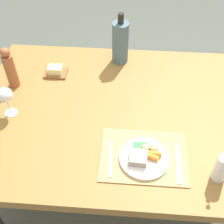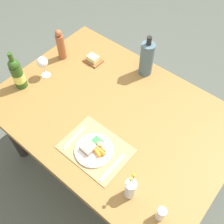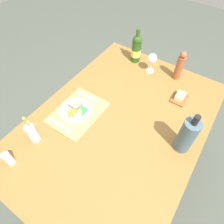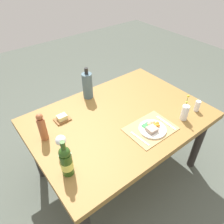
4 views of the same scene
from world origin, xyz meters
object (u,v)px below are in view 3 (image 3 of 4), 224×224
Objects in this scene: pepper_mill at (180,66)px; wine_bottle at (136,49)px; dinner_plate at (76,110)px; wine_glass at (152,59)px; cooler_bottle at (187,136)px; salt_shaker at (9,159)px; knife at (60,125)px; dining_table at (118,128)px; fork at (88,97)px; flower_vase at (32,133)px; butter_dish at (180,97)px.

wine_bottle is at bearing -91.41° from pepper_mill.
dinner_plate is 1.34× the size of wine_glass.
dinner_plate is at bearing -78.26° from cooler_bottle.
knife is at bearing 171.77° from salt_shaker.
pepper_mill is at bearing -154.91° from cooler_bottle.
cooler_bottle is at bearing 42.29° from wine_glass.
dining_table is 0.33m from dinner_plate.
knife is 1.00m from pepper_mill.
wine_glass is 0.68× the size of pepper_mill.
flower_vase reaches higher than fork.
wine_bottle is (-0.22, -0.50, 0.10)m from butter_dish.
cooler_bottle is 1.27× the size of pepper_mill.
salt_shaker reaches higher than butter_dish.
knife is 0.36m from salt_shaker.
wine_glass is at bearing -116.83° from butter_dish.
knife is at bearing -40.77° from butter_dish.
dinner_plate is (0.10, -0.30, 0.11)m from dining_table.
knife is at bearing -27.80° from pepper_mill.
butter_dish is (0.17, 0.33, -0.10)m from wine_glass.
salt_shaker is at bearing 0.63° from flower_vase.
dinner_plate is 0.86m from pepper_mill.
dinner_plate is 0.75m from wine_bottle.
dining_table is 6.33× the size of flower_vase.
cooler_bottle reaches higher than dinner_plate.
knife is at bearing -3.66° from fork.
dinner_plate is at bearing 167.85° from flower_vase.
butter_dish is (-0.52, 0.56, -0.00)m from dinner_plate.
dining_table is 9.26× the size of wine_glass.
dinner_plate is at bearing -71.84° from dining_table.
pepper_mill reaches higher than knife.
salt_shaker is (0.50, -0.07, 0.03)m from dinner_plate.
wine_bottle reaches higher than knife.
wine_glass is at bearing 163.17° from flower_vase.
dinner_plate is at bearing -31.66° from pepper_mill.
knife is 0.81m from cooler_bottle.
knife is 0.84× the size of pepper_mill.
flower_vase is (0.32, -0.07, 0.05)m from dinner_plate.
wine_bottle is at bearing -107.19° from wine_glass.
wine_glass is (-0.84, 0.25, 0.11)m from knife.
dinner_plate is 1.72× the size of butter_dish.
fork is 0.78× the size of flower_vase.
pepper_mill is (-0.58, -0.27, -0.01)m from cooler_bottle.
cooler_bottle is 1.29× the size of flower_vase.
knife reaches higher than dining_table.
wine_bottle is (-0.59, -0.66, -0.01)m from cooler_bottle.
cooler_bottle is at bearing 86.52° from fork.
knife is at bearing -16.61° from wine_glass.
fork is 1.85× the size of salt_shaker.
knife is at bearing -67.68° from cooler_bottle.
dining_table is 4.91× the size of cooler_bottle.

